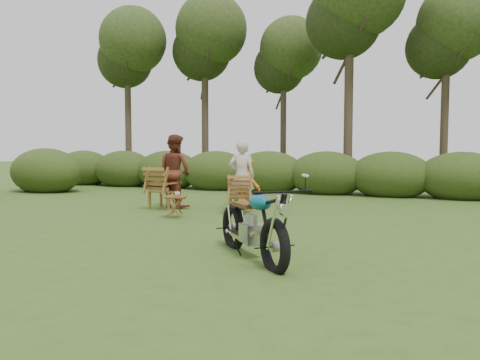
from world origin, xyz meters
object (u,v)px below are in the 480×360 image
at_px(cup, 177,194).
at_px(motorcycle, 252,257).
at_px(side_table, 175,207).
at_px(child, 245,207).
at_px(lawn_chair_right, 240,213).
at_px(lawn_chair_left, 165,209).
at_px(adult_a, 242,212).
at_px(adult_b, 175,207).

bearing_deg(cup, motorcycle, -44.58).
xyz_separation_m(motorcycle, side_table, (-2.83, 2.73, 0.23)).
bearing_deg(cup, child, 74.29).
distance_m(lawn_chair_right, child, 1.14).
xyz_separation_m(lawn_chair_left, adult_a, (1.95, 0.25, 0.00)).
xyz_separation_m(lawn_chair_left, side_table, (1.01, -1.19, 0.23)).
bearing_deg(lawn_chair_right, cup, 31.77).
height_order(adult_b, child, adult_b).
bearing_deg(cup, side_table, -144.74).
distance_m(adult_a, adult_b, 1.84).
relative_size(motorcycle, lawn_chair_right, 2.36).
bearing_deg(child, lawn_chair_left, 44.81).
bearing_deg(adult_b, lawn_chair_right, -171.63).
distance_m(cup, child, 2.41).
relative_size(lawn_chair_left, child, 0.78).
bearing_deg(side_table, adult_a, 56.93).
height_order(motorcycle, lawn_chair_left, motorcycle).
bearing_deg(motorcycle, side_table, -177.76).
height_order(lawn_chair_right, adult_b, adult_b).
relative_size(motorcycle, adult_b, 1.13).
xyz_separation_m(motorcycle, lawn_chair_left, (-3.84, 3.92, 0.00)).
height_order(side_table, adult_a, adult_a).
bearing_deg(child, lawn_chair_right, 118.52).
bearing_deg(side_table, lawn_chair_left, 130.44).
xyz_separation_m(side_table, adult_a, (0.94, 1.44, -0.23)).
distance_m(adult_b, child, 1.76).
distance_m(adult_a, child, 0.90).
distance_m(cup, adult_a, 1.75).
relative_size(cup, adult_b, 0.07).
height_order(cup, child, child).
bearing_deg(child, side_table, 85.22).
height_order(cup, adult_b, adult_b).
relative_size(lawn_chair_right, side_table, 1.89).
height_order(adult_a, child, adult_a).
bearing_deg(side_table, cup, 35.26).
relative_size(side_table, cup, 3.78).
bearing_deg(side_table, lawn_chair_right, 50.22).
relative_size(side_table, adult_b, 0.25).
height_order(motorcycle, adult_b, adult_b).
relative_size(lawn_chair_right, adult_b, 0.48).
distance_m(motorcycle, side_table, 3.94).
bearing_deg(child, adult_b, 38.46).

